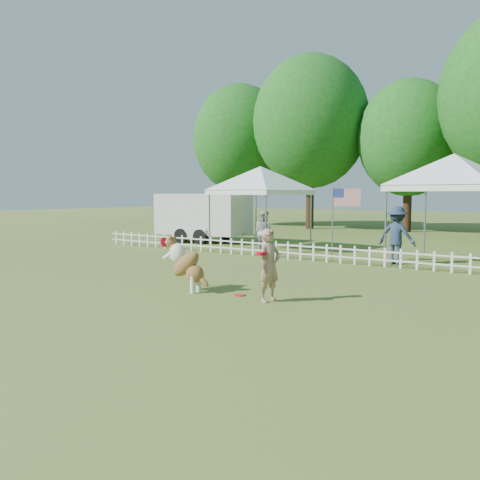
{
  "coord_description": "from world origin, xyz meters",
  "views": [
    {
      "loc": [
        7.94,
        -8.84,
        2.28
      ],
      "look_at": [
        -0.12,
        2.0,
        1.1
      ],
      "focal_mm": 40.0,
      "sensor_mm": 36.0,
      "label": 1
    }
  ],
  "objects": [
    {
      "name": "dog",
      "position": [
        -0.41,
        0.31,
        0.64
      ],
      "size": [
        1.25,
        0.46,
        1.28
      ],
      "primitive_type": null,
      "rotation": [
        0.0,
        0.0,
        0.03
      ],
      "color": "brown",
      "rests_on": "ground"
    },
    {
      "name": "tree_center_left",
      "position": [
        -3.0,
        22.5,
        4.9
      ],
      "size": [
        6.0,
        6.0,
        9.8
      ],
      "primitive_type": null,
      "color": "#194F16",
      "rests_on": "ground"
    },
    {
      "name": "ground",
      "position": [
        0.0,
        0.0,
        0.0
      ],
      "size": [
        120.0,
        120.0,
        0.0
      ],
      "primitive_type": "plane",
      "color": "#30531A",
      "rests_on": "ground"
    },
    {
      "name": "canopy_tent_right",
      "position": [
        3.13,
        9.18,
        1.74
      ],
      "size": [
        3.66,
        3.66,
        3.48
      ],
      "primitive_type": null,
      "rotation": [
        0.0,
        0.0,
        -0.09
      ],
      "color": "white",
      "rests_on": "ground"
    },
    {
      "name": "handler",
      "position": [
        1.79,
        0.47,
        0.77
      ],
      "size": [
        0.46,
        0.62,
        1.54
      ],
      "primitive_type": "imported",
      "rotation": [
        0.0,
        0.0,
        1.4
      ],
      "color": "#A37D62",
      "rests_on": "ground"
    },
    {
      "name": "cargo_trailer",
      "position": [
        -8.45,
        10.31,
        1.16
      ],
      "size": [
        5.51,
        2.97,
        2.31
      ],
      "primitive_type": null,
      "rotation": [
        0.0,
        0.0,
        0.13
      ],
      "color": "silver",
      "rests_on": "ground"
    },
    {
      "name": "tree_left",
      "position": [
        -9.0,
        21.5,
        6.0
      ],
      "size": [
        7.4,
        7.4,
        12.0
      ],
      "primitive_type": null,
      "color": "#194F16",
      "rests_on": "ground"
    },
    {
      "name": "flag_pole",
      "position": [
        -0.14,
        7.16,
        1.25
      ],
      "size": [
        0.93,
        0.45,
        2.49
      ],
      "primitive_type": null,
      "rotation": [
        0.0,
        0.0,
        0.38
      ],
      "color": "gray",
      "rests_on": "ground"
    },
    {
      "name": "frisbee_on_turf",
      "position": [
        0.9,
        0.62,
        0.01
      ],
      "size": [
        0.34,
        0.34,
        0.02
      ],
      "primitive_type": "cylinder",
      "rotation": [
        0.0,
        0.0,
        0.43
      ],
      "color": "red",
      "rests_on": "ground"
    },
    {
      "name": "canopy_tent_left",
      "position": [
        -4.38,
        9.14,
        1.65
      ],
      "size": [
        3.47,
        3.47,
        3.3
      ],
      "primitive_type": null,
      "rotation": [
        0.0,
        0.0,
        -0.09
      ],
      "color": "white",
      "rests_on": "ground"
    },
    {
      "name": "spectator_b",
      "position": [
        1.79,
        7.88,
        0.94
      ],
      "size": [
        1.23,
        0.73,
        1.88
      ],
      "primitive_type": "imported",
      "rotation": [
        0.0,
        0.0,
        3.12
      ],
      "color": "#24334E",
      "rests_on": "ground"
    },
    {
      "name": "picket_fence",
      "position": [
        0.0,
        7.0,
        0.3
      ],
      "size": [
        22.0,
        0.08,
        0.6
      ],
      "primitive_type": null,
      "color": "silver",
      "rests_on": "ground"
    },
    {
      "name": "tree_far_left",
      "position": [
        -15.0,
        22.0,
        5.5
      ],
      "size": [
        6.6,
        6.6,
        11.0
      ],
      "primitive_type": null,
      "color": "#194F16",
      "rests_on": "ground"
    },
    {
      "name": "spectator_a",
      "position": [
        -3.42,
        7.98,
        0.82
      ],
      "size": [
        0.91,
        0.78,
        1.64
      ],
      "primitive_type": "imported",
      "rotation": [
        0.0,
        0.0,
        2.92
      ],
      "color": "#A9A9AF",
      "rests_on": "ground"
    }
  ]
}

